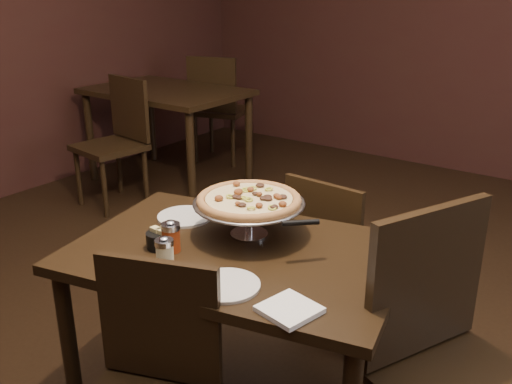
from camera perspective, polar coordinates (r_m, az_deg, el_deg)
The scene contains 15 objects.
room at distance 1.80m, azimuth 2.71°, elevation 14.01°, with size 6.04×7.04×2.84m.
dining_table at distance 2.06m, azimuth -1.96°, elevation -8.09°, with size 1.28×0.98×0.71m.
background_table at distance 4.69m, azimuth -8.92°, elevation 8.90°, with size 1.24×0.83×0.78m.
pizza_stand at distance 2.07m, azimuth -0.71°, elevation -0.84°, with size 0.41×0.41×0.17m.
parmesan_shaker at distance 1.90m, azimuth -9.12°, elevation -5.98°, with size 0.06×0.06×0.11m.
pepper_flake_shaker at distance 2.00m, azimuth -8.50°, elevation -4.43°, with size 0.07×0.07×0.12m.
packet_caddy at distance 2.04m, azimuth -9.63°, elevation -4.69°, with size 0.09×0.09×0.07m.
napkin_stack at distance 1.66m, azimuth 3.36°, elevation -11.64°, with size 0.15×0.15×0.02m, color white.
plate_left at distance 2.29m, azimuth -7.14°, elevation -2.45°, with size 0.22×0.22×0.01m, color silver.
plate_near at distance 1.78m, azimuth -3.00°, elevation -9.31°, with size 0.21×0.21×0.01m, color silver.
serving_spatula at distance 1.89m, azimuth 4.48°, elevation -3.14°, with size 0.16×0.16×0.02m.
chair_far at distance 2.61m, azimuth 7.76°, elevation -6.13°, with size 0.40×0.40×0.81m.
chair_side at distance 1.87m, azimuth 18.98°, elevation -15.65°, with size 0.61×0.61×0.98m.
bg_chair_far at distance 5.22m, azimuth -3.84°, elevation 8.67°, with size 0.57×0.57×0.97m.
bg_chair_near at distance 4.34m, azimuth -13.71°, elevation 5.36°, with size 0.49×0.49×0.93m.
Camera 1 is at (1.04, -1.47, 1.61)m, focal length 40.00 mm.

